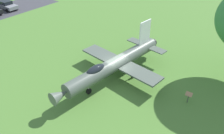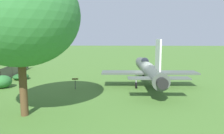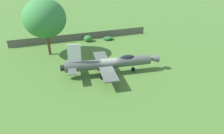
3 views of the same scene
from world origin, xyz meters
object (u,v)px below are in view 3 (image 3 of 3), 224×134
at_px(shrub_by_tree, 88,38).
at_px(shade_tree, 45,18).
at_px(shrub_near_fence, 108,38).
at_px(info_plaque, 91,51).
at_px(display_jet, 111,63).

bearing_deg(shrub_by_tree, shade_tree, -142.67).
bearing_deg(shrub_near_fence, shade_tree, -153.43).
height_order(shrub_near_fence, info_plaque, info_plaque).
height_order(shade_tree, shrub_near_fence, shade_tree).
height_order(display_jet, shade_tree, shade_tree).
xyz_separation_m(display_jet, info_plaque, (-2.22, 7.44, -0.89)).
bearing_deg(shade_tree, shrub_near_fence, 26.57).
bearing_deg(shade_tree, shrub_by_tree, 37.33).
bearing_deg(shrub_by_tree, shrub_near_fence, 2.99).
relative_size(shade_tree, shrub_by_tree, 5.36).
xyz_separation_m(shrub_near_fence, info_plaque, (-4.51, -7.69, 0.52)).
height_order(display_jet, shrub_near_fence, display_jet).
xyz_separation_m(shrub_near_fence, shrub_by_tree, (-4.34, -0.23, 0.31)).
relative_size(display_jet, shrub_by_tree, 8.00).
distance_m(display_jet, info_plaque, 7.82).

